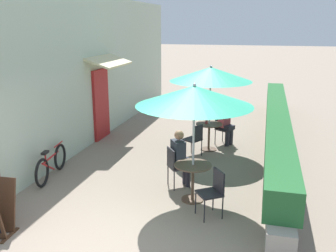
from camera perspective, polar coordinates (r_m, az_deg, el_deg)
name	(u,v)px	position (r m, az deg, el deg)	size (l,w,h in m)	color
ground_plane	(95,251)	(6.18, -11.07, -18.21)	(120.00, 120.00, 0.00)	gray
cafe_facade_wall	(102,68)	(11.78, -10.08, 8.74)	(0.98, 12.35, 4.20)	#B2C1AD
planter_hedge	(277,128)	(11.04, 16.23, -0.28)	(0.60, 11.35, 1.01)	gray
patio_table_near	(193,175)	(7.38, 3.80, -7.49)	(0.73, 0.73, 0.75)	brown
patio_umbrella_near	(194,96)	(6.93, 4.03, 4.61)	(2.19, 2.19, 2.34)	#B7B7BC
cafe_chair_near_left	(213,189)	(6.84, 6.90, -9.57)	(0.56, 0.56, 0.87)	#232328
cafe_chair_near_right	(176,164)	(7.96, 1.16, -5.82)	(0.56, 0.56, 0.87)	#232328
seated_patron_near_right	(181,156)	(7.94, 1.92, -4.56)	(0.51, 0.49, 1.25)	#23232D
patio_table_mid	(209,131)	(10.35, 6.27, -0.83)	(0.73, 0.73, 0.75)	brown
patio_umbrella_mid	(211,74)	(10.03, 6.53, 7.85)	(2.19, 2.19, 2.34)	#B7B7BC
cafe_chair_mid_left	(222,126)	(10.94, 8.26, -0.07)	(0.55, 0.55, 0.87)	#232328
seated_patron_mid_left	(226,121)	(10.83, 8.77, 0.69)	(0.51, 0.48, 1.25)	#23232D
cafe_chair_mid_right	(194,138)	(9.78, 4.05, -1.79)	(0.55, 0.55, 0.87)	#232328
coffee_cup_mid	(206,122)	(10.28, 5.89, 0.61)	(0.07, 0.07, 0.09)	#B73D3D
bicycle_leaning	(51,164)	(8.89, -17.34, -5.51)	(0.31, 1.62, 0.71)	black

